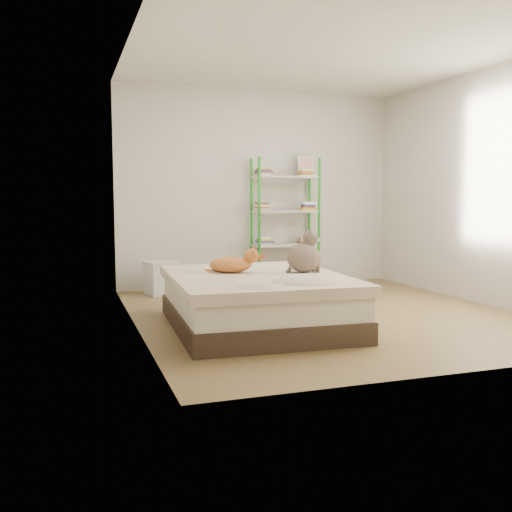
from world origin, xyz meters
name	(u,v)px	position (x,y,z in m)	size (l,w,h in m)	color
room	(327,185)	(0.00, 0.00, 1.30)	(3.81, 4.21, 2.61)	olive
bed	(256,301)	(-0.86, -0.34, 0.24)	(1.60, 1.97, 0.48)	#403026
orange_cat	(231,263)	(-1.04, -0.15, 0.58)	(0.46, 0.25, 0.19)	orange
grey_cat	(304,251)	(-0.39, -0.35, 0.68)	(0.29, 0.35, 0.39)	#7C675B
shelf_unit	(286,224)	(0.31, 1.88, 0.83)	(0.88, 0.36, 1.74)	#249124
cardboard_box	(279,280)	(-0.06, 1.15, 0.20)	(0.57, 0.55, 0.45)	tan
white_bin	(161,278)	(-1.40, 1.70, 0.21)	(0.43, 0.40, 0.41)	silver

